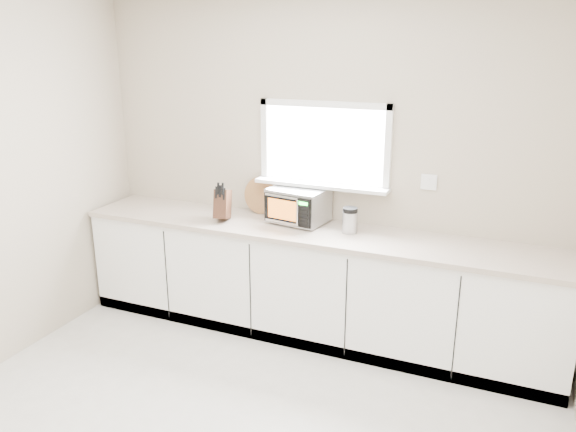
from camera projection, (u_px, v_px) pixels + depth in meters
The scene contains 7 objects.
back_wall at pixel (324, 167), 4.60m from camera, with size 4.00×0.17×2.70m.
cabinets at pixel (310, 284), 4.61m from camera, with size 3.92×0.60×0.88m, color white.
countertop at pixel (310, 232), 4.46m from camera, with size 3.92×0.64×0.04m, color #BFB09E.
microwave at pixel (298, 205), 4.58m from camera, with size 0.49×0.43×0.29m.
knife_block at pixel (222, 204), 4.65m from camera, with size 0.16×0.25×0.33m.
cutting_board at pixel (262, 195), 4.83m from camera, with size 0.32×0.32×0.02m, color #9A643B.
coffee_grinder at pixel (350, 220), 4.35m from camera, with size 0.12×0.12×0.21m.
Camera 1 is at (1.48, -2.27, 2.35)m, focal length 35.00 mm.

